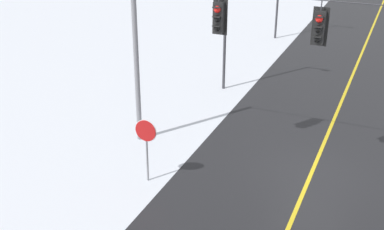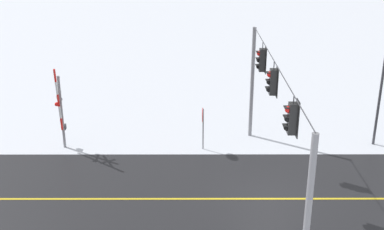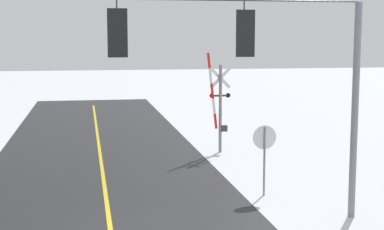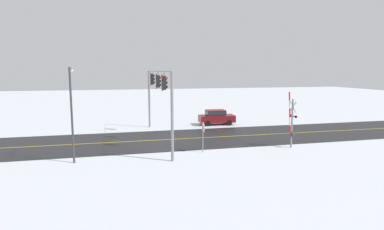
# 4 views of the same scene
# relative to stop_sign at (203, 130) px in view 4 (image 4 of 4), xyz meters

# --- Properties ---
(ground_plane) EXTENTS (160.00, 160.00, 0.00)m
(ground_plane) POSITION_rel_stop_sign_xyz_m (5.19, 2.73, -1.71)
(ground_plane) COLOR silver
(road_asphalt) EXTENTS (9.00, 80.00, 0.01)m
(road_asphalt) POSITION_rel_stop_sign_xyz_m (5.19, 8.73, -1.71)
(road_asphalt) COLOR black
(road_asphalt) RESTS_ON ground
(lane_centre_line) EXTENTS (0.14, 72.00, 0.01)m
(lane_centre_line) POSITION_rel_stop_sign_xyz_m (5.19, 8.73, -1.70)
(lane_centre_line) COLOR gold
(lane_centre_line) RESTS_ON ground
(signal_span) EXTENTS (14.20, 0.47, 6.22)m
(signal_span) POSITION_rel_stop_sign_xyz_m (5.18, 2.72, 2.56)
(signal_span) COLOR gray
(signal_span) RESTS_ON ground
(stop_sign) EXTENTS (0.80, 0.09, 2.35)m
(stop_sign) POSITION_rel_stop_sign_xyz_m (0.00, 0.00, 0.00)
(stop_sign) COLOR gray
(stop_sign) RESTS_ON ground
(railroad_crossing) EXTENTS (1.12, 0.31, 4.54)m
(railroad_crossing) POSITION_rel_stop_sign_xyz_m (-0.20, -7.45, 0.55)
(railroad_crossing) COLOR gray
(railroad_crossing) RESTS_ON ground
(parked_car_maroon) EXTENTS (2.00, 4.27, 1.74)m
(parked_car_maroon) POSITION_rel_stop_sign_xyz_m (11.90, -4.98, -0.76)
(parked_car_maroon) COLOR maroon
(parked_car_maroon) RESTS_ON ground
(streetlamp_near) EXTENTS (1.39, 0.28, 6.50)m
(streetlamp_near) POSITION_rel_stop_sign_xyz_m (-0.40, 9.36, 2.20)
(streetlamp_near) COLOR #38383D
(streetlamp_near) RESTS_ON ground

